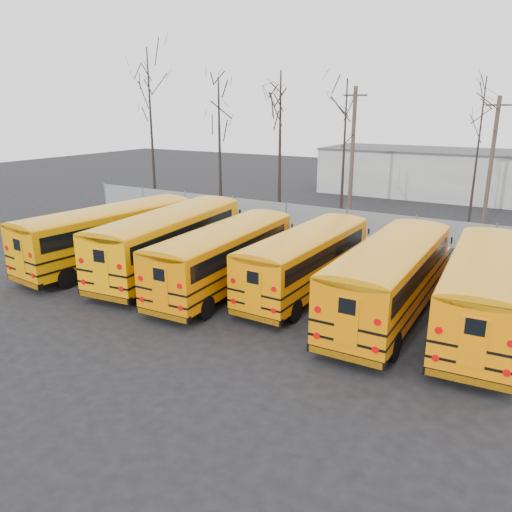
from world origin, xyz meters
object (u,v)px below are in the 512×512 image
Objects in this scene: bus_f at (485,285)px; bus_a at (112,230)px; bus_e at (392,272)px; bus_c at (226,252)px; utility_pole_left at (352,152)px; utility_pole_right at (491,163)px; bus_b at (172,236)px; bus_d at (308,255)px.

bus_a is at bearing 179.96° from bus_f.
bus_e is at bearing 8.72° from bus_a.
bus_a is 1.08× the size of bus_c.
utility_pole_left reaches higher than utility_pole_right.
bus_d is at bearing 2.15° from bus_b.
utility_pole_left is at bearing 74.90° from bus_b.
bus_d is 0.93× the size of bus_e.
utility_pole_right is at bearing 74.53° from bus_d.
bus_d is (3.25, 1.44, -0.05)m from bus_c.
bus_a reaches higher than bus_d.
bus_b is 6.78m from bus_d.
bus_a is 1.11× the size of bus_d.
utility_pole_left is at bearing 89.95° from bus_c.
utility_pole_left is (-7.81, 16.55, 2.92)m from bus_e.
bus_d is at bearing 167.43° from bus_e.
bus_e is at bearing -107.18° from utility_pole_right.
utility_pole_right reaches higher than bus_b.
bus_c is at bearing -108.83° from utility_pole_left.
bus_c reaches higher than bus_d.
utility_pole_left is at bearing 172.47° from utility_pole_right.
utility_pole_left is 9.03m from utility_pole_right.
utility_pole_left is at bearing 114.96° from bus_e.
utility_pole_left reaches higher than bus_e.
bus_c is 17.44m from utility_pole_left.
bus_c is at bearing -127.92° from utility_pole_right.
utility_pole_right reaches higher than bus_d.
bus_f is (10.27, 0.97, 0.05)m from bus_c.
bus_e is (13.94, 0.67, -0.03)m from bus_a.
utility_pole_left is at bearing 76.35° from bus_a.
bus_b is 1.09× the size of bus_c.
utility_pole_left reaches higher than bus_c.
bus_d is 1.10× the size of utility_pole_left.
bus_f is at bearing -96.66° from utility_pole_right.
bus_b reaches higher than bus_d.
bus_d is at bearing 21.53° from bus_c.
bus_e is 1.19× the size of utility_pole_left.
bus_d is (10.10, 1.51, -0.17)m from bus_a.
utility_pole_left is (-10.99, 16.19, 2.96)m from bus_f.
bus_f is (13.73, 0.46, -0.10)m from bus_b.
bus_d is at bearing 14.45° from bus_a.
utility_pole_right is (15.11, 18.15, 2.53)m from bus_a.
bus_a is at bearing -176.05° from bus_b.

